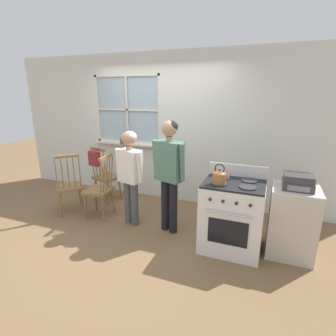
{
  "coord_description": "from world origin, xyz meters",
  "views": [
    {
      "loc": [
        1.86,
        -3.09,
        2.02
      ],
      "look_at": [
        0.59,
        0.15,
        1.0
      ],
      "focal_mm": 28.0,
      "sensor_mm": 36.0,
      "label": 1
    }
  ],
  "objects_px": {
    "stove": "(232,215)",
    "side_counter": "(292,222)",
    "person_elderly_left": "(130,169)",
    "kettle": "(219,176)",
    "person_teen_center": "(169,166)",
    "potted_plant": "(124,140)",
    "handbag": "(94,158)",
    "chair_near_wall": "(69,187)",
    "stereo": "(298,182)",
    "chair_by_window": "(106,177)",
    "chair_center_cluster": "(100,190)"
  },
  "relations": [
    {
      "from": "potted_plant",
      "to": "handbag",
      "type": "height_order",
      "value": "potted_plant"
    },
    {
      "from": "person_elderly_left",
      "to": "stove",
      "type": "xyz_separation_m",
      "value": [
        1.55,
        -0.11,
        -0.43
      ]
    },
    {
      "from": "stove",
      "to": "stereo",
      "type": "xyz_separation_m",
      "value": [
        0.72,
        0.11,
        0.51
      ]
    },
    {
      "from": "chair_center_cluster",
      "to": "handbag",
      "type": "relative_size",
      "value": 3.43
    },
    {
      "from": "chair_near_wall",
      "to": "chair_center_cluster",
      "type": "height_order",
      "value": "same"
    },
    {
      "from": "person_teen_center",
      "to": "chair_by_window",
      "type": "bearing_deg",
      "value": 174.27
    },
    {
      "from": "chair_by_window",
      "to": "potted_plant",
      "type": "bearing_deg",
      "value": -92.4
    },
    {
      "from": "chair_by_window",
      "to": "chair_center_cluster",
      "type": "bearing_deg",
      "value": 131.8
    },
    {
      "from": "stove",
      "to": "stereo",
      "type": "bearing_deg",
      "value": 8.88
    },
    {
      "from": "chair_near_wall",
      "to": "side_counter",
      "type": "bearing_deg",
      "value": 134.84
    },
    {
      "from": "chair_by_window",
      "to": "stereo",
      "type": "height_order",
      "value": "stereo"
    },
    {
      "from": "handbag",
      "to": "side_counter",
      "type": "xyz_separation_m",
      "value": [
        3.24,
        -0.4,
        -0.43
      ]
    },
    {
      "from": "person_teen_center",
      "to": "kettle",
      "type": "distance_m",
      "value": 0.8
    },
    {
      "from": "side_counter",
      "to": "chair_near_wall",
      "type": "bearing_deg",
      "value": -179.19
    },
    {
      "from": "side_counter",
      "to": "stereo",
      "type": "bearing_deg",
      "value": -90.0
    },
    {
      "from": "chair_near_wall",
      "to": "chair_by_window",
      "type": "bearing_deg",
      "value": -158.8
    },
    {
      "from": "person_teen_center",
      "to": "potted_plant",
      "type": "height_order",
      "value": "person_teen_center"
    },
    {
      "from": "chair_center_cluster",
      "to": "kettle",
      "type": "relative_size",
      "value": 4.26
    },
    {
      "from": "chair_center_cluster",
      "to": "kettle",
      "type": "distance_m",
      "value": 2.08
    },
    {
      "from": "person_elderly_left",
      "to": "stereo",
      "type": "xyz_separation_m",
      "value": [
        2.28,
        0.0,
        0.09
      ]
    },
    {
      "from": "stereo",
      "to": "chair_by_window",
      "type": "bearing_deg",
      "value": 168.58
    },
    {
      "from": "chair_by_window",
      "to": "side_counter",
      "type": "distance_m",
      "value": 3.23
    },
    {
      "from": "kettle",
      "to": "stereo",
      "type": "bearing_deg",
      "value": 15.3
    },
    {
      "from": "person_teen_center",
      "to": "stereo",
      "type": "distance_m",
      "value": 1.65
    },
    {
      "from": "chair_by_window",
      "to": "kettle",
      "type": "bearing_deg",
      "value": 175.02
    },
    {
      "from": "chair_near_wall",
      "to": "kettle",
      "type": "height_order",
      "value": "kettle"
    },
    {
      "from": "side_counter",
      "to": "chair_center_cluster",
      "type": "bearing_deg",
      "value": 179.8
    },
    {
      "from": "stove",
      "to": "stereo",
      "type": "relative_size",
      "value": 3.19
    },
    {
      "from": "chair_near_wall",
      "to": "chair_center_cluster",
      "type": "bearing_deg",
      "value": 139.89
    },
    {
      "from": "chair_center_cluster",
      "to": "side_counter",
      "type": "xyz_separation_m",
      "value": [
        2.88,
        -0.01,
        -0.01
      ]
    },
    {
      "from": "person_elderly_left",
      "to": "kettle",
      "type": "height_order",
      "value": "person_elderly_left"
    },
    {
      "from": "chair_by_window",
      "to": "chair_near_wall",
      "type": "bearing_deg",
      "value": 83.4
    },
    {
      "from": "person_elderly_left",
      "to": "kettle",
      "type": "bearing_deg",
      "value": 4.97
    },
    {
      "from": "person_teen_center",
      "to": "kettle",
      "type": "relative_size",
      "value": 6.67
    },
    {
      "from": "chair_by_window",
      "to": "potted_plant",
      "type": "relative_size",
      "value": 3.8
    },
    {
      "from": "person_teen_center",
      "to": "side_counter",
      "type": "bearing_deg",
      "value": 17.08
    },
    {
      "from": "stove",
      "to": "potted_plant",
      "type": "distance_m",
      "value": 2.68
    },
    {
      "from": "chair_by_window",
      "to": "person_elderly_left",
      "type": "bearing_deg",
      "value": 160.68
    },
    {
      "from": "person_elderly_left",
      "to": "kettle",
      "type": "distance_m",
      "value": 1.41
    },
    {
      "from": "chair_near_wall",
      "to": "person_elderly_left",
      "type": "xyz_separation_m",
      "value": [
        1.18,
        0.03,
        0.44
      ]
    },
    {
      "from": "chair_by_window",
      "to": "chair_near_wall",
      "type": "distance_m",
      "value": 0.73
    },
    {
      "from": "stove",
      "to": "side_counter",
      "type": "bearing_deg",
      "value": 10.48
    },
    {
      "from": "potted_plant",
      "to": "handbag",
      "type": "bearing_deg",
      "value": -107.86
    },
    {
      "from": "stove",
      "to": "side_counter",
      "type": "relative_size",
      "value": 1.2
    },
    {
      "from": "kettle",
      "to": "person_elderly_left",
      "type": "bearing_deg",
      "value": 170.01
    },
    {
      "from": "chair_near_wall",
      "to": "person_elderly_left",
      "type": "relative_size",
      "value": 0.72
    },
    {
      "from": "chair_center_cluster",
      "to": "potted_plant",
      "type": "relative_size",
      "value": 3.8
    },
    {
      "from": "person_teen_center",
      "to": "stereo",
      "type": "xyz_separation_m",
      "value": [
        1.65,
        -0.01,
        -0.03
      ]
    },
    {
      "from": "person_teen_center",
      "to": "stereo",
      "type": "relative_size",
      "value": 4.84
    },
    {
      "from": "kettle",
      "to": "side_counter",
      "type": "height_order",
      "value": "kettle"
    }
  ]
}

